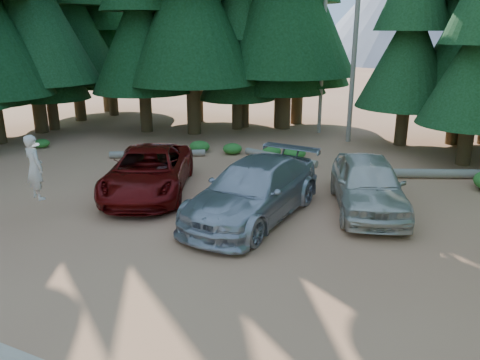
# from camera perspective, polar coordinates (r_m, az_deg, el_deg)

# --- Properties ---
(ground) EXTENTS (160.00, 160.00, 0.00)m
(ground) POSITION_cam_1_polar(r_m,az_deg,el_deg) (12.48, -5.77, -8.77)
(ground) COLOR #A86747
(ground) RESTS_ON ground
(forest_belt_north) EXTENTS (36.00, 7.00, 22.00)m
(forest_belt_north) POSITION_cam_1_polar(r_m,az_deg,el_deg) (25.81, 11.52, 5.04)
(forest_belt_north) COLOR black
(forest_belt_north) RESTS_ON ground
(snag_front) EXTENTS (0.24, 0.24, 12.00)m
(snag_front) POSITION_cam_1_polar(r_m,az_deg,el_deg) (24.54, 14.03, 18.37)
(snag_front) COLOR gray
(snag_front) RESTS_ON ground
(snag_back) EXTENTS (0.20, 0.20, 10.00)m
(snag_back) POSITION_cam_1_polar(r_m,az_deg,el_deg) (26.48, 10.15, 16.37)
(snag_back) COLOR gray
(snag_back) RESTS_ON ground
(red_pickup) EXTENTS (4.82, 6.33, 1.60)m
(red_pickup) POSITION_cam_1_polar(r_m,az_deg,el_deg) (16.85, -11.09, 1.06)
(red_pickup) COLOR #5F0908
(red_pickup) RESTS_ON ground
(silver_minivan_center) EXTENTS (2.92, 6.18, 1.74)m
(silver_minivan_center) POSITION_cam_1_polar(r_m,az_deg,el_deg) (14.36, 1.68, -1.27)
(silver_minivan_center) COLOR #A5A7AD
(silver_minivan_center) RESTS_ON ground
(silver_minivan_right) EXTENTS (3.66, 5.51, 1.74)m
(silver_minivan_right) POSITION_cam_1_polar(r_m,az_deg,el_deg) (15.52, 15.33, -0.44)
(silver_minivan_right) COLOR beige
(silver_minivan_right) RESTS_ON ground
(frisbee_player) EXTENTS (0.84, 0.67, 2.01)m
(frisbee_player) POSITION_cam_1_polar(r_m,az_deg,el_deg) (15.40, -23.77, 1.45)
(frisbee_player) COLOR beige
(frisbee_player) RESTS_ON ground
(log_left) EXTENTS (3.89, 2.46, 0.31)m
(log_left) POSITION_cam_1_polar(r_m,az_deg,el_deg) (21.75, -9.99, 3.16)
(log_left) COLOR gray
(log_left) RESTS_ON ground
(log_mid) EXTENTS (3.68, 1.15, 0.31)m
(log_mid) POSITION_cam_1_polar(r_m,az_deg,el_deg) (20.92, 4.90, 2.78)
(log_mid) COLOR gray
(log_mid) RESTS_ON ground
(log_right) EXTENTS (5.34, 2.61, 0.36)m
(log_right) POSITION_cam_1_polar(r_m,az_deg,el_deg) (19.96, 23.10, 0.72)
(log_right) COLOR gray
(log_right) RESTS_ON ground
(shrub_far_left) EXTENTS (0.90, 0.90, 0.49)m
(shrub_far_left) POSITION_cam_1_polar(r_m,az_deg,el_deg) (21.97, -0.93, 3.84)
(shrub_far_left) COLOR #266A1F
(shrub_far_left) RESTS_ON ground
(shrub_left) EXTENTS (0.98, 0.98, 0.54)m
(shrub_left) POSITION_cam_1_polar(r_m,az_deg,el_deg) (22.36, -4.97, 4.08)
(shrub_left) COLOR #266A1F
(shrub_left) RESTS_ON ground
(shrub_center_left) EXTENTS (0.87, 0.87, 0.48)m
(shrub_center_left) POSITION_cam_1_polar(r_m,az_deg,el_deg) (21.60, 3.89, 3.53)
(shrub_center_left) COLOR #266A1F
(shrub_center_left) RESTS_ON ground
(shrub_center_right) EXTENTS (1.01, 1.01, 0.55)m
(shrub_center_right) POSITION_cam_1_polar(r_m,az_deg,el_deg) (21.23, 6.67, 3.30)
(shrub_center_right) COLOR #266A1F
(shrub_center_right) RESTS_ON ground
(shrub_right) EXTENTS (0.95, 0.95, 0.52)m
(shrub_right) POSITION_cam_1_polar(r_m,az_deg,el_deg) (18.43, 13.66, 0.59)
(shrub_right) COLOR #266A1F
(shrub_right) RESTS_ON ground
(shrub_edge_west) EXTENTS (0.77, 0.77, 0.43)m
(shrub_edge_west) POSITION_cam_1_polar(r_m,az_deg,el_deg) (25.16, -23.04, 4.13)
(shrub_edge_west) COLOR #266A1F
(shrub_edge_west) RESTS_ON ground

